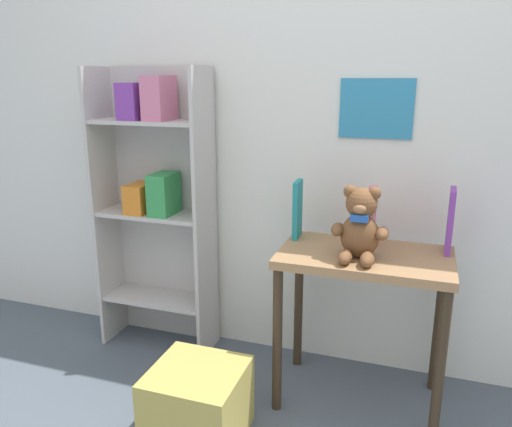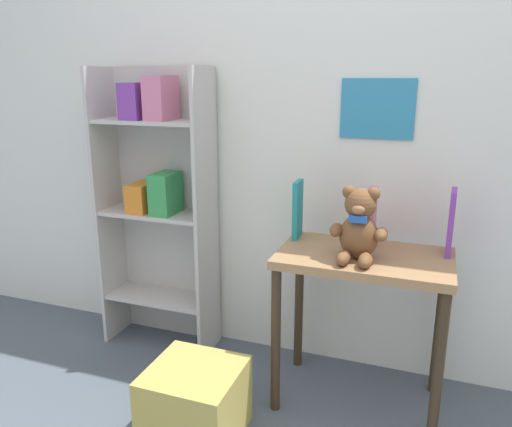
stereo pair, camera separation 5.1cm
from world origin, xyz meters
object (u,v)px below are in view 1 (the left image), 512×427
object	(u,v)px
book_standing_teal	(297,209)
storage_bin	(198,404)
book_standing_purple	(450,221)
display_table	(364,279)
book_standing_pink	(370,216)
bookshelf_side	(157,195)
teddy_bear	(360,226)

from	to	relation	value
book_standing_teal	storage_bin	bearing A→B (deg)	-115.83
book_standing_purple	storage_bin	distance (m)	1.22
storage_bin	display_table	bearing A→B (deg)	38.58
book_standing_pink	storage_bin	distance (m)	1.02
storage_bin	book_standing_teal	bearing A→B (deg)	66.60
display_table	book_standing_teal	xyz separation A→B (m)	(-0.31, 0.11, 0.24)
bookshelf_side	teddy_bear	size ratio (longest dim) A/B	4.88
teddy_bear	book_standing_teal	distance (m)	0.34
teddy_bear	storage_bin	xyz separation A→B (m)	(-0.53, -0.38, -0.66)
teddy_bear	storage_bin	distance (m)	0.92
book_standing_purple	storage_bin	size ratio (longest dim) A/B	0.76
display_table	book_standing_purple	world-z (taller)	book_standing_purple
book_standing_purple	display_table	bearing A→B (deg)	-156.45
book_standing_teal	display_table	bearing A→B (deg)	-22.53
teddy_bear	book_standing_teal	xyz separation A→B (m)	(-0.29, 0.18, -0.00)
bookshelf_side	book_standing_teal	distance (m)	0.73
book_standing_pink	book_standing_purple	bearing A→B (deg)	1.03
storage_bin	book_standing_purple	bearing A→B (deg)	33.14
display_table	storage_bin	xyz separation A→B (m)	(-0.55, -0.44, -0.41)
display_table	teddy_bear	bearing A→B (deg)	-107.16
teddy_bear	book_standing_pink	world-z (taller)	teddy_bear
display_table	book_standing_pink	world-z (taller)	book_standing_pink
book_standing_purple	teddy_bear	bearing A→B (deg)	-148.51
book_standing_teal	teddy_bear	bearing A→B (deg)	-33.91
bookshelf_side	book_standing_pink	world-z (taller)	bookshelf_side
book_standing_teal	storage_bin	distance (m)	0.89
bookshelf_side	display_table	distance (m)	1.09
bookshelf_side	storage_bin	bearing A→B (deg)	-51.89
teddy_bear	book_standing_pink	bearing A→B (deg)	83.86
display_table	storage_bin	bearing A→B (deg)	-141.42
teddy_bear	storage_bin	size ratio (longest dim) A/B	0.83
display_table	book_standing_pink	distance (m)	0.26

